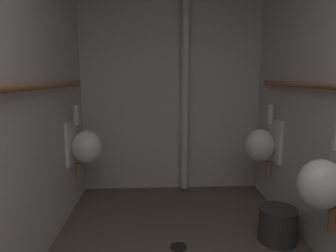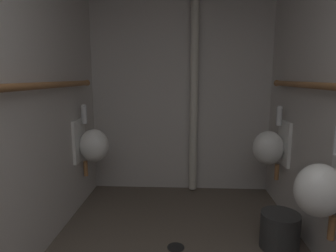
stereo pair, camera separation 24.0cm
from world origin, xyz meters
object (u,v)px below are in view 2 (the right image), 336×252
at_px(urinal_left_mid, 92,144).
at_px(urinal_right_mid, 323,189).
at_px(urinal_right_far, 270,147).
at_px(standpipe_back_wall, 194,76).
at_px(floor_drain, 176,247).
at_px(waste_bin, 280,231).

bearing_deg(urinal_left_mid, urinal_right_mid, -31.56).
bearing_deg(urinal_right_far, standpipe_back_wall, 146.43).
relative_size(urinal_left_mid, urinal_right_far, 1.00).
distance_m(standpipe_back_wall, floor_drain, 1.83).
bearing_deg(standpipe_back_wall, urinal_left_mid, -155.45).
bearing_deg(waste_bin, urinal_right_far, 82.29).
distance_m(urinal_right_far, waste_bin, 0.86).
bearing_deg(urinal_right_far, floor_drain, -142.30).
xyz_separation_m(urinal_right_far, floor_drain, (-0.92, -0.71, -0.67)).
bearing_deg(standpipe_back_wall, waste_bin, -60.43).
bearing_deg(floor_drain, waste_bin, 3.32).
distance_m(urinal_right_far, standpipe_back_wall, 1.14).
height_order(urinal_right_far, waste_bin, urinal_right_far).
height_order(urinal_left_mid, urinal_right_far, same).
bearing_deg(urinal_right_mid, standpipe_back_wall, 115.14).
bearing_deg(urinal_left_mid, floor_drain, -39.22).
xyz_separation_m(standpipe_back_wall, floor_drain, (-0.17, -1.21, -1.37)).
height_order(urinal_left_mid, urinal_right_mid, same).
bearing_deg(urinal_right_far, urinal_right_mid, -90.00).
bearing_deg(floor_drain, urinal_right_far, 37.70).
bearing_deg(standpipe_back_wall, floor_drain, -98.13).
height_order(urinal_left_mid, waste_bin, urinal_left_mid).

